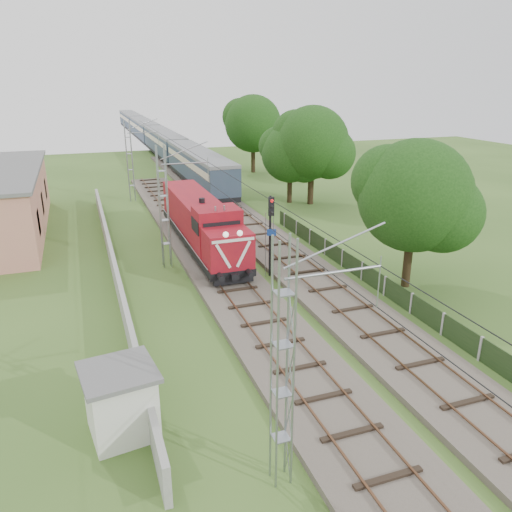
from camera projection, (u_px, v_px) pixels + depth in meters
name	position (u px, v px, depth m)	size (l,w,h in m)	color
ground	(275.00, 343.00, 23.74)	(140.00, 140.00, 0.00)	#365520
track_main	(232.00, 285.00, 29.88)	(4.20, 70.00, 0.45)	#6B6054
track_side	(244.00, 222.00, 42.99)	(4.20, 80.00, 0.45)	#6B6054
catenary	(165.00, 207.00, 32.09)	(3.31, 70.00, 8.00)	gray
boundary_wall	(113.00, 262.00, 32.08)	(0.25, 40.00, 1.50)	#9E9E99
fence	(385.00, 286.00, 28.72)	(0.12, 32.00, 1.20)	black
locomotive	(201.00, 222.00, 35.88)	(2.82, 16.11, 4.09)	black
coach_rake	(153.00, 135.00, 87.27)	(3.06, 91.32, 3.54)	black
signal_post	(271.00, 222.00, 30.55)	(0.56, 0.45, 5.20)	black
relay_hut	(121.00, 401.00, 17.34)	(2.79, 2.79, 2.56)	silver
tree_a	(416.00, 197.00, 28.43)	(6.79, 6.47, 8.80)	#342515
tree_b	(313.00, 143.00, 48.02)	(7.36, 7.01, 9.54)	#342515
tree_c	(291.00, 154.00, 48.95)	(6.00, 5.72, 7.78)	#342515
tree_d	(254.00, 124.00, 64.65)	(7.70, 7.33, 9.98)	#342515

